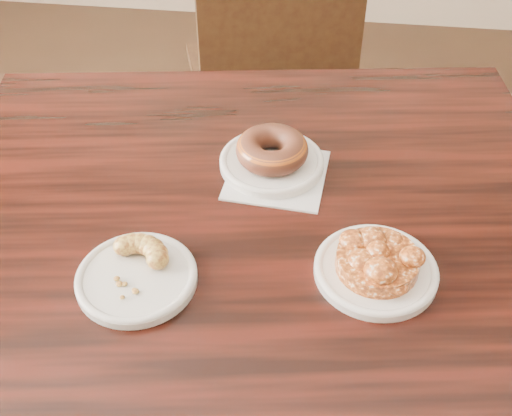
# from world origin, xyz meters

# --- Properties ---
(cafe_table) EXTENTS (1.13, 1.13, 0.75)m
(cafe_table) POSITION_xyz_m (-0.18, 0.24, 0.38)
(cafe_table) COLOR black
(cafe_table) RESTS_ON floor
(chair_far) EXTENTS (0.57, 0.57, 0.90)m
(chair_far) POSITION_xyz_m (-0.28, 1.20, 0.45)
(chair_far) COLOR black
(chair_far) RESTS_ON floor
(napkin) EXTENTS (0.17, 0.17, 0.00)m
(napkin) POSITION_xyz_m (-0.17, 0.40, 0.75)
(napkin) COLOR silver
(napkin) RESTS_ON cafe_table
(plate_donut) EXTENTS (0.17, 0.17, 0.01)m
(plate_donut) POSITION_xyz_m (-0.19, 0.43, 0.76)
(plate_donut) COLOR white
(plate_donut) RESTS_ON napkin
(plate_cruller) EXTENTS (0.17, 0.17, 0.01)m
(plate_cruller) POSITION_xyz_m (-0.34, 0.15, 0.76)
(plate_cruller) COLOR silver
(plate_cruller) RESTS_ON cafe_table
(plate_fritter) EXTENTS (0.17, 0.17, 0.01)m
(plate_fritter) POSITION_xyz_m (-0.02, 0.21, 0.76)
(plate_fritter) COLOR white
(plate_fritter) RESTS_ON cafe_table
(glazed_donut) EXTENTS (0.12, 0.12, 0.04)m
(glazed_donut) POSITION_xyz_m (-0.19, 0.43, 0.79)
(glazed_donut) COLOR #924815
(glazed_donut) RESTS_ON plate_donut
(apple_fritter) EXTENTS (0.15, 0.15, 0.04)m
(apple_fritter) POSITION_xyz_m (-0.02, 0.21, 0.78)
(apple_fritter) COLOR #4A1C07
(apple_fritter) RESTS_ON plate_fritter
(cruller_fragment) EXTENTS (0.11, 0.11, 0.03)m
(cruller_fragment) POSITION_xyz_m (-0.34, 0.15, 0.78)
(cruller_fragment) COLOR brown
(cruller_fragment) RESTS_ON plate_cruller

